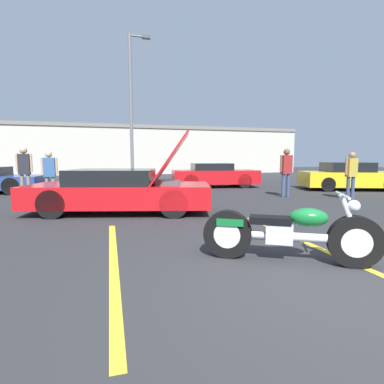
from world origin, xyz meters
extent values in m
plane|color=#2D2D30|center=(0.00, 0.00, 0.00)|extent=(80.00, 80.00, 0.00)
cube|color=yellow|center=(-2.35, 1.70, 0.00)|extent=(0.12, 4.61, 0.01)
cube|color=yellow|center=(0.87, 1.70, 0.00)|extent=(0.12, 4.61, 0.01)
cube|color=beige|center=(0.00, 26.58, 2.20)|extent=(32.00, 4.00, 4.40)
cube|color=slate|center=(0.00, 26.58, 4.25)|extent=(32.00, 4.20, 0.30)
cylinder|color=slate|center=(-1.13, 14.53, 4.05)|extent=(0.18, 0.18, 8.11)
cylinder|color=slate|center=(-0.68, 14.53, 7.96)|extent=(0.90, 0.10, 0.10)
cube|color=#4C4C51|center=(-0.23, 14.53, 7.96)|extent=(0.44, 0.28, 0.16)
cylinder|color=black|center=(0.75, 0.62, 0.35)|extent=(0.69, 0.48, 0.70)
cylinder|color=black|center=(-0.73, 1.45, 0.35)|extent=(0.69, 0.48, 0.70)
cylinder|color=silver|center=(0.75, 0.62, 0.35)|extent=(0.42, 0.34, 0.38)
cylinder|color=silver|center=(-0.73, 1.45, 0.35)|extent=(0.42, 0.34, 0.38)
cylinder|color=silver|center=(0.01, 1.03, 0.37)|extent=(1.31, 0.81, 0.12)
cube|color=silver|center=(-0.10, 1.09, 0.41)|extent=(0.43, 0.39, 0.28)
ellipsoid|color=#146B2D|center=(0.23, 0.91, 0.65)|extent=(0.58, 0.49, 0.26)
cube|color=black|center=(-0.21, 1.16, 0.59)|extent=(0.62, 0.50, 0.10)
cube|color=#146B2D|center=(-0.69, 1.43, 0.54)|extent=(0.44, 0.38, 0.10)
cylinder|color=silver|center=(0.68, 0.66, 0.67)|extent=(0.30, 0.21, 0.63)
cylinder|color=silver|center=(0.59, 0.71, 0.97)|extent=(0.37, 0.63, 0.04)
sphere|color=silver|center=(0.71, 0.64, 0.83)|extent=(0.16, 0.16, 0.16)
cylinder|color=silver|center=(-0.27, 1.32, 0.31)|extent=(1.00, 0.62, 0.09)
cube|color=red|center=(-2.11, 5.62, 0.48)|extent=(5.01, 2.89, 0.57)
cube|color=black|center=(-2.30, 5.66, 0.96)|extent=(2.45, 2.09, 0.39)
cylinder|color=black|center=(-0.88, 4.50, 0.35)|extent=(0.73, 0.38, 0.70)
cylinder|color=black|center=(-0.50, 6.03, 0.35)|extent=(0.73, 0.38, 0.70)
cylinder|color=black|center=(-3.72, 5.20, 0.35)|extent=(0.73, 0.38, 0.70)
cylinder|color=black|center=(-3.34, 6.74, 0.35)|extent=(0.73, 0.38, 0.70)
cube|color=red|center=(-0.81, 5.29, 1.43)|extent=(1.35, 1.85, 1.37)
cube|color=#4C4C51|center=(-0.85, 5.30, 0.72)|extent=(0.82, 1.11, 0.28)
cube|color=yellow|center=(8.26, 8.76, 0.50)|extent=(4.56, 3.11, 0.66)
cube|color=black|center=(8.10, 8.81, 1.04)|extent=(2.32, 2.20, 0.42)
cylinder|color=black|center=(9.75, 9.12, 0.31)|extent=(0.66, 0.41, 0.62)
cylinder|color=black|center=(6.77, 8.39, 0.31)|extent=(0.66, 0.41, 0.62)
cylinder|color=black|center=(7.30, 9.95, 0.31)|extent=(0.66, 0.41, 0.62)
cylinder|color=black|center=(-6.12, 10.70, 0.34)|extent=(0.71, 0.30, 0.69)
cylinder|color=black|center=(-5.92, 12.40, 0.34)|extent=(0.71, 0.30, 0.69)
cube|color=red|center=(2.75, 11.72, 0.52)|extent=(4.42, 2.42, 0.66)
cube|color=black|center=(2.58, 11.74, 1.02)|extent=(2.10, 1.93, 0.34)
cylinder|color=black|center=(3.93, 10.72, 0.34)|extent=(0.71, 0.31, 0.69)
cylinder|color=black|center=(4.15, 12.37, 0.34)|extent=(0.71, 0.31, 0.69)
cylinder|color=black|center=(1.35, 11.07, 0.34)|extent=(0.71, 0.31, 0.69)
cylinder|color=black|center=(1.57, 12.71, 0.34)|extent=(0.71, 0.31, 0.69)
cylinder|color=#38476B|center=(3.84, 7.22, 0.44)|extent=(0.12, 0.12, 0.87)
cylinder|color=#38476B|center=(4.04, 7.22, 0.44)|extent=(0.12, 0.12, 0.87)
cube|color=maroon|center=(3.94, 7.22, 1.21)|extent=(0.36, 0.20, 0.69)
cylinder|color=brown|center=(3.72, 7.22, 1.25)|extent=(0.08, 0.08, 0.62)
cylinder|color=brown|center=(4.16, 7.22, 1.25)|extent=(0.08, 0.08, 0.62)
sphere|color=brown|center=(3.94, 7.22, 1.68)|extent=(0.24, 0.24, 0.24)
cylinder|color=#38476B|center=(5.65, 6.04, 0.40)|extent=(0.12, 0.12, 0.80)
cylinder|color=#38476B|center=(5.85, 6.04, 0.40)|extent=(0.12, 0.12, 0.80)
cube|color=#B29933|center=(5.75, 6.04, 1.12)|extent=(0.36, 0.20, 0.64)
cylinder|color=#9E704C|center=(5.53, 6.04, 1.16)|extent=(0.08, 0.08, 0.57)
cylinder|color=#9E704C|center=(5.97, 6.04, 1.16)|extent=(0.08, 0.08, 0.57)
sphere|color=#9E704C|center=(5.75, 6.04, 1.55)|extent=(0.22, 0.22, 0.22)
cylinder|color=gray|center=(-4.42, 8.51, 0.41)|extent=(0.12, 0.12, 0.82)
cylinder|color=gray|center=(-4.22, 8.51, 0.41)|extent=(0.12, 0.12, 0.82)
cube|color=#335B93|center=(-4.32, 8.51, 1.14)|extent=(0.36, 0.20, 0.65)
cylinder|color=tan|center=(-4.54, 8.51, 1.17)|extent=(0.08, 0.08, 0.58)
cylinder|color=tan|center=(-4.10, 8.51, 1.17)|extent=(0.08, 0.08, 0.58)
sphere|color=tan|center=(-4.32, 8.51, 1.58)|extent=(0.22, 0.22, 0.22)
cylinder|color=gray|center=(-5.29, 8.95, 0.45)|extent=(0.12, 0.12, 0.89)
cylinder|color=gray|center=(-5.09, 8.95, 0.45)|extent=(0.12, 0.12, 0.89)
cube|color=#26262D|center=(-5.19, 8.95, 1.24)|extent=(0.36, 0.20, 0.71)
cylinder|color=tan|center=(-5.41, 8.95, 1.28)|extent=(0.08, 0.08, 0.63)
cylinder|color=tan|center=(-4.97, 8.95, 1.28)|extent=(0.08, 0.08, 0.63)
sphere|color=tan|center=(-5.19, 8.95, 1.72)|extent=(0.24, 0.24, 0.24)
camera|label=1|loc=(-2.36, -2.53, 1.45)|focal=28.00mm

